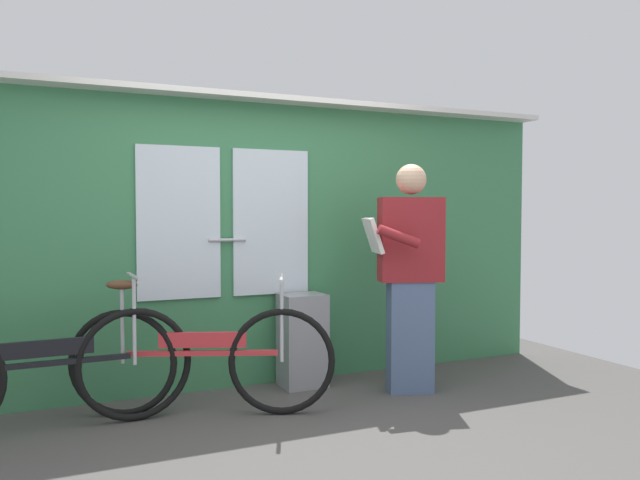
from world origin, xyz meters
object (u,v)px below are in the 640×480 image
(trash_bin_by_wall, at_px, (302,340))
(bicycle_leaning_behind, at_px, (201,359))
(bicycle_near_door, at_px, (40,370))
(passenger_reading_newspaper, at_px, (409,272))

(trash_bin_by_wall, bearing_deg, bicycle_leaning_behind, -156.59)
(bicycle_near_door, relative_size, passenger_reading_newspaper, 1.08)
(bicycle_near_door, xyz_separation_m, trash_bin_by_wall, (1.82, 0.32, -0.03))
(bicycle_near_door, height_order, bicycle_leaning_behind, bicycle_near_door)
(passenger_reading_newspaper, relative_size, trash_bin_by_wall, 2.38)
(bicycle_leaning_behind, distance_m, trash_bin_by_wall, 0.94)
(bicycle_near_door, height_order, passenger_reading_newspaper, passenger_reading_newspaper)
(passenger_reading_newspaper, distance_m, trash_bin_by_wall, 0.96)
(passenger_reading_newspaper, bearing_deg, bicycle_near_door, 14.39)
(trash_bin_by_wall, bearing_deg, bicycle_near_door, -170.04)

